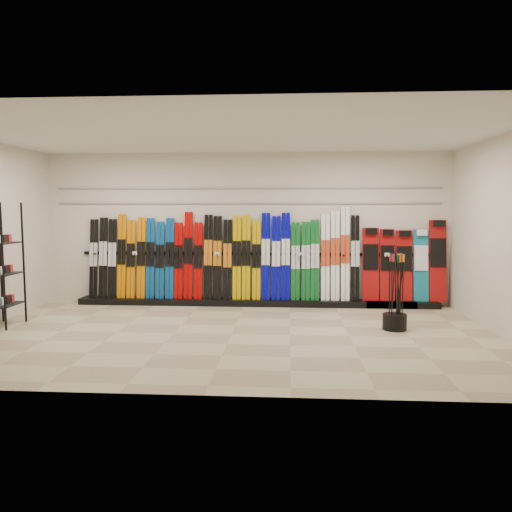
{
  "coord_description": "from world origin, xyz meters",
  "views": [
    {
      "loc": [
        0.86,
        -7.39,
        1.91
      ],
      "look_at": [
        0.31,
        1.0,
        1.1
      ],
      "focal_mm": 35.0,
      "sensor_mm": 36.0,
      "label": 1
    }
  ],
  "objects": [
    {
      "name": "slatwall_rail_0",
      "position": [
        0.0,
        2.48,
        2.0
      ],
      "size": [
        7.6,
        0.02,
        0.03
      ],
      "primitive_type": "cube",
      "color": "gray",
      "rests_on": "back_wall"
    },
    {
      "name": "slatwall_rail_1",
      "position": [
        0.0,
        2.48,
        2.3
      ],
      "size": [
        7.6,
        0.02,
        0.03
      ],
      "primitive_type": "cube",
      "color": "gray",
      "rests_on": "back_wall"
    },
    {
      "name": "ceiling",
      "position": [
        0.0,
        0.0,
        3.0
      ],
      "size": [
        8.0,
        8.0,
        0.0
      ],
      "primitive_type": "plane",
      "rotation": [
        3.14,
        0.0,
        0.0
      ],
      "color": "silver",
      "rests_on": "back_wall"
    },
    {
      "name": "skis",
      "position": [
        -0.42,
        2.33,
        0.93
      ],
      "size": [
        5.37,
        0.25,
        1.82
      ],
      "color": "black",
      "rests_on": "ski_rack_base"
    },
    {
      "name": "ski_poles",
      "position": [
        2.56,
        0.45,
        0.61
      ],
      "size": [
        0.25,
        0.34,
        1.18
      ],
      "color": "black",
      "rests_on": "pole_bin"
    },
    {
      "name": "accessory_rack",
      "position": [
        -3.75,
        0.29,
        1.0
      ],
      "size": [
        0.4,
        0.6,
        2.0
      ],
      "primitive_type": "cube",
      "color": "black",
      "rests_on": "floor"
    },
    {
      "name": "snowboards",
      "position": [
        3.11,
        2.35,
        0.83
      ],
      "size": [
        1.6,
        0.24,
        1.56
      ],
      "color": "#990C0C",
      "rests_on": "ski_rack_base"
    },
    {
      "name": "ski_rack_base",
      "position": [
        0.22,
        2.28,
        0.06
      ],
      "size": [
        8.0,
        0.4,
        0.12
      ],
      "primitive_type": "cube",
      "color": "black",
      "rests_on": "floor"
    },
    {
      "name": "pole_bin",
      "position": [
        2.53,
        0.45,
        0.12
      ],
      "size": [
        0.38,
        0.38,
        0.25
      ],
      "primitive_type": "cylinder",
      "color": "black",
      "rests_on": "floor"
    },
    {
      "name": "right_wall",
      "position": [
        4.0,
        0.0,
        1.5
      ],
      "size": [
        0.0,
        5.0,
        5.0
      ],
      "primitive_type": "plane",
      "rotation": [
        1.57,
        0.0,
        -1.57
      ],
      "color": "beige",
      "rests_on": "floor"
    },
    {
      "name": "floor",
      "position": [
        0.0,
        0.0,
        0.0
      ],
      "size": [
        8.0,
        8.0,
        0.0
      ],
      "primitive_type": "plane",
      "color": "tan",
      "rests_on": "ground"
    },
    {
      "name": "back_wall",
      "position": [
        0.0,
        2.5,
        1.5
      ],
      "size": [
        8.0,
        0.0,
        8.0
      ],
      "primitive_type": "plane",
      "rotation": [
        1.57,
        0.0,
        0.0
      ],
      "color": "beige",
      "rests_on": "floor"
    }
  ]
}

